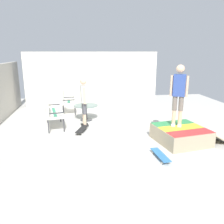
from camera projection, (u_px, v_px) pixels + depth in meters
The scene contains 10 objects.
ground_plane at pixel (115, 134), 7.26m from camera, with size 12.00×12.00×0.10m, color beige.
house_facade at pixel (92, 79), 10.50m from camera, with size 0.23×6.00×2.47m.
skate_ramp at pixel (181, 134), 6.44m from camera, with size 1.59×2.03×0.44m.
patio_bench at pixel (51, 110), 7.58m from camera, with size 1.33×0.75×1.02m.
patio_chair_near_house at pixel (66, 99), 9.21m from camera, with size 0.64×0.58×1.02m.
patio_table at pixel (86, 110), 8.45m from camera, with size 0.90×0.90×0.57m.
person_watching at pixel (84, 99), 7.67m from camera, with size 0.48×0.27×1.64m.
person_skater at pixel (179, 91), 6.25m from camera, with size 0.33×0.44×1.71m.
skateboard_by_bench at pixel (82, 129), 7.29m from camera, with size 0.82×0.45×0.10m.
skateboard_spare at pixel (160, 155), 5.47m from camera, with size 0.81×0.26×0.10m.
Camera 1 is at (-6.76, 1.01, 2.48)m, focal length 36.69 mm.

